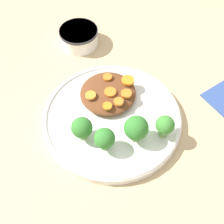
# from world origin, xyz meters

# --- Properties ---
(ground_plane) EXTENTS (4.00, 4.00, 0.00)m
(ground_plane) POSITION_xyz_m (0.00, 0.00, 0.00)
(ground_plane) COLOR tan
(plate) EXTENTS (0.29, 0.29, 0.02)m
(plate) POSITION_xyz_m (0.00, 0.00, 0.01)
(plate) COLOR white
(plate) RESTS_ON ground_plane
(dip_bowl) EXTENTS (0.10, 0.10, 0.04)m
(dip_bowl) POSITION_xyz_m (-0.14, -0.21, 0.02)
(dip_bowl) COLOR white
(dip_bowl) RESTS_ON ground_plane
(stew_mound) EXTENTS (0.12, 0.12, 0.02)m
(stew_mound) POSITION_xyz_m (-0.04, -0.04, 0.03)
(stew_mound) COLOR brown
(stew_mound) RESTS_ON plate
(broccoli_floret_0) EXTENTS (0.05, 0.05, 0.06)m
(broccoli_floret_0) POSITION_xyz_m (0.01, 0.07, 0.05)
(broccoli_floret_0) COLOR #759E51
(broccoli_floret_0) RESTS_ON plate
(broccoli_floret_1) EXTENTS (0.04, 0.04, 0.05)m
(broccoli_floret_1) POSITION_xyz_m (0.07, -0.01, 0.05)
(broccoli_floret_1) COLOR #759E51
(broccoli_floret_1) RESTS_ON plate
(broccoli_floret_2) EXTENTS (0.04, 0.04, 0.05)m
(broccoli_floret_2) POSITION_xyz_m (0.07, 0.03, 0.05)
(broccoli_floret_2) COLOR #759E51
(broccoli_floret_2) RESTS_ON plate
(broccoli_floret_3) EXTENTS (0.04, 0.04, 0.05)m
(broccoli_floret_3) POSITION_xyz_m (-0.03, 0.11, 0.05)
(broccoli_floret_3) COLOR #759E51
(broccoli_floret_3) RESTS_ON plate
(carrot_slice_0) EXTENTS (0.02, 0.02, 0.01)m
(carrot_slice_0) POSITION_xyz_m (-0.00, -0.06, 0.04)
(carrot_slice_0) COLOR orange
(carrot_slice_0) RESTS_ON stew_mound
(carrot_slice_1) EXTENTS (0.03, 0.03, 0.01)m
(carrot_slice_1) POSITION_xyz_m (-0.08, -0.02, 0.05)
(carrot_slice_1) COLOR orange
(carrot_slice_1) RESTS_ON stew_mound
(carrot_slice_2) EXTENTS (0.02, 0.02, 0.00)m
(carrot_slice_2) POSITION_xyz_m (-0.03, -0.03, 0.04)
(carrot_slice_2) COLOR orange
(carrot_slice_2) RESTS_ON stew_mound
(carrot_slice_3) EXTENTS (0.02, 0.02, 0.00)m
(carrot_slice_3) POSITION_xyz_m (0.00, -0.01, 0.04)
(carrot_slice_3) COLOR orange
(carrot_slice_3) RESTS_ON stew_mound
(carrot_slice_4) EXTENTS (0.02, 0.02, 0.01)m
(carrot_slice_4) POSITION_xyz_m (-0.05, -0.00, 0.05)
(carrot_slice_4) COLOR orange
(carrot_slice_4) RESTS_ON stew_mound
(carrot_slice_5) EXTENTS (0.02, 0.02, 0.00)m
(carrot_slice_5) POSITION_xyz_m (-0.06, -0.06, 0.04)
(carrot_slice_5) COLOR orange
(carrot_slice_5) RESTS_ON stew_mound
(carrot_slice_6) EXTENTS (0.02, 0.02, 0.01)m
(carrot_slice_6) POSITION_xyz_m (-0.02, -0.00, 0.05)
(carrot_slice_6) COLOR orange
(carrot_slice_6) RESTS_ON stew_mound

